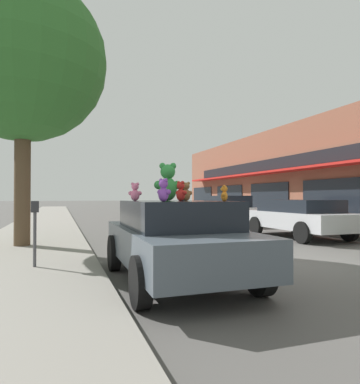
# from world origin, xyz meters

# --- Properties ---
(ground_plane) EXTENTS (260.00, 260.00, 0.00)m
(ground_plane) POSITION_xyz_m (0.00, 0.00, 0.00)
(ground_plane) COLOR #514F4C
(sidewalk_near) EXTENTS (3.13, 90.00, 0.15)m
(sidewalk_near) POSITION_xyz_m (-5.96, 0.00, 0.08)
(sidewalk_near) COLOR gray
(sidewalk_near) RESTS_ON ground_plane
(plush_art_car) EXTENTS (2.07, 4.11, 1.43)m
(plush_art_car) POSITION_xyz_m (-3.21, -0.68, 0.78)
(plush_art_car) COLOR #4C5660
(plush_art_car) RESTS_ON ground_plane
(teddy_bear_giant) EXTENTS (0.54, 0.37, 0.71)m
(teddy_bear_giant) POSITION_xyz_m (-3.28, -0.39, 1.77)
(teddy_bear_giant) COLOR green
(teddy_bear_giant) RESTS_ON plush_art_car
(teddy_bear_red) EXTENTS (0.19, 0.26, 0.34)m
(teddy_bear_red) POSITION_xyz_m (-3.23, -0.98, 1.59)
(teddy_bear_red) COLOR red
(teddy_bear_red) RESTS_ON plush_art_car
(teddy_bear_pink) EXTENTS (0.25, 0.17, 0.33)m
(teddy_bear_pink) POSITION_xyz_m (-3.89, -0.36, 1.59)
(teddy_bear_pink) COLOR pink
(teddy_bear_pink) RESTS_ON plush_art_car
(teddy_bear_purple) EXTENTS (0.21, 0.26, 0.35)m
(teddy_bear_purple) POSITION_xyz_m (-3.73, -1.63, 1.59)
(teddy_bear_purple) COLOR purple
(teddy_bear_purple) RESTS_ON plush_art_car
(teddy_bear_brown) EXTENTS (0.25, 0.16, 0.35)m
(teddy_bear_brown) POSITION_xyz_m (-3.02, -0.65, 1.60)
(teddy_bear_brown) COLOR olive
(teddy_bear_brown) RESTS_ON plush_art_car
(teddy_bear_black) EXTENTS (0.21, 0.13, 0.29)m
(teddy_bear_black) POSITION_xyz_m (-2.84, -0.04, 1.57)
(teddy_bear_black) COLOR black
(teddy_bear_black) RESTS_ON plush_art_car
(teddy_bear_orange) EXTENTS (0.16, 0.19, 0.26)m
(teddy_bear_orange) POSITION_xyz_m (-2.72, -1.58, 1.55)
(teddy_bear_orange) COLOR orange
(teddy_bear_orange) RESTS_ON plush_art_car
(parked_car_far_center) EXTENTS (2.12, 4.45, 1.39)m
(parked_car_far_center) POSITION_xyz_m (3.11, 3.95, 0.79)
(parked_car_far_center) COLOR #B7B7BC
(parked_car_far_center) RESTS_ON ground_plane
(parked_car_far_right) EXTENTS (2.08, 4.14, 1.56)m
(parked_car_far_right) POSITION_xyz_m (3.11, 9.91, 0.85)
(parked_car_far_right) COLOR silver
(parked_car_far_right) RESTS_ON ground_plane
(street_tree) EXTENTS (4.60, 4.60, 7.51)m
(street_tree) POSITION_xyz_m (-6.16, 3.99, 5.34)
(street_tree) COLOR brown
(street_tree) RESTS_ON sidewalk_near
(parking_meter) EXTENTS (0.14, 0.10, 1.27)m
(parking_meter) POSITION_xyz_m (-5.63, 0.72, 0.96)
(parking_meter) COLOR #4C4C51
(parking_meter) RESTS_ON sidewalk_near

